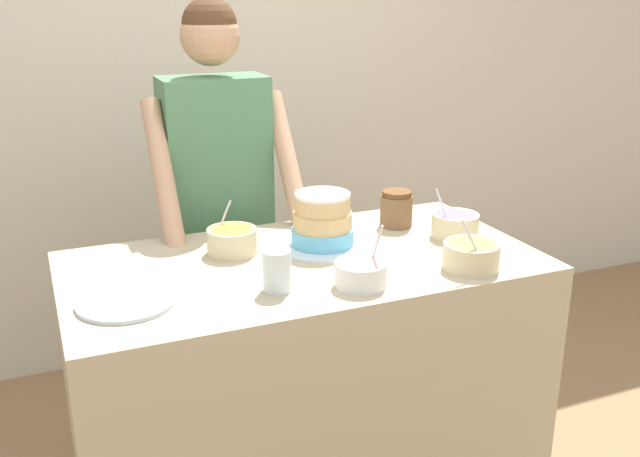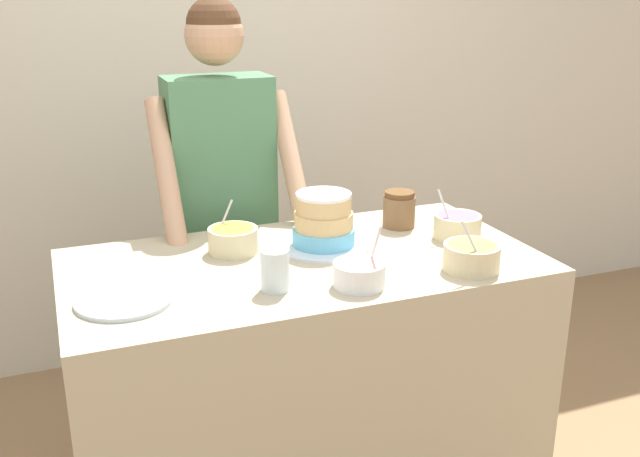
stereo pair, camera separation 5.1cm
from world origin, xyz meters
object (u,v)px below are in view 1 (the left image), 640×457
drinking_glass (277,270)px  frosting_bowl_orange (232,240)px  stoneware_jar (396,209)px  frosting_bowl_olive (471,255)px  ceramic_plate (126,302)px  person_baker (218,187)px  frosting_bowl_pink (361,273)px  frosting_bowl_purple (455,224)px  cake (323,224)px

drinking_glass → frosting_bowl_orange: bearing=95.6°
stoneware_jar → frosting_bowl_olive: bearing=-88.3°
stoneware_jar → ceramic_plate: bearing=-162.9°
person_baker → frosting_bowl_orange: size_ratio=11.00×
frosting_bowl_pink → ceramic_plate: bearing=168.3°
frosting_bowl_olive → frosting_bowl_purple: size_ratio=1.00×
person_baker → frosting_bowl_purple: 0.87m
frosting_bowl_purple → frosting_bowl_orange: bearing=169.2°
cake → person_baker: bearing=112.6°
cake → ceramic_plate: size_ratio=1.17×
frosting_bowl_pink → frosting_bowl_purple: (0.47, 0.25, 0.00)m
cake → ceramic_plate: (-0.64, -0.20, -0.07)m
cake → frosting_bowl_pink: cake is taller
person_baker → frosting_bowl_purple: bearing=-41.5°
frosting_bowl_orange → ceramic_plate: size_ratio=0.60×
frosting_bowl_purple → drinking_glass: size_ratio=1.45×
stoneware_jar → frosting_bowl_purple: bearing=-54.4°
frosting_bowl_orange → stoneware_jar: 0.60m
frosting_bowl_pink → stoneware_jar: (0.34, 0.42, 0.02)m
frosting_bowl_pink → frosting_bowl_purple: bearing=28.1°
cake → stoneware_jar: 0.33m
frosting_bowl_purple → cake: bearing=169.9°
drinking_glass → stoneware_jar: (0.57, 0.36, 0.00)m
frosting_bowl_olive → frosting_bowl_orange: frosting_bowl_olive is taller
frosting_bowl_orange → frosting_bowl_purple: frosting_bowl_purple is taller
frosting_bowl_olive → frosting_bowl_orange: size_ratio=1.09×
frosting_bowl_purple → drinking_glass: 0.72m
person_baker → drinking_glass: 0.77m
frosting_bowl_olive → drinking_glass: 0.58m
person_baker → frosting_bowl_orange: (-0.07, -0.44, -0.05)m
frosting_bowl_olive → ceramic_plate: size_ratio=0.66×
cake → frosting_bowl_pink: bearing=-94.2°
drinking_glass → stoneware_jar: bearing=32.8°
person_baker → stoneware_jar: person_baker is taller
person_baker → ceramic_plate: bearing=-122.3°
frosting_bowl_pink → drinking_glass: bearing=165.2°
drinking_glass → stoneware_jar: size_ratio=0.93×
frosting_bowl_pink → frosting_bowl_purple: size_ratio=1.03×
cake → frosting_bowl_purple: bearing=-10.1°
cake → frosting_bowl_orange: (-0.28, 0.06, -0.03)m
frosting_bowl_olive → frosting_bowl_pink: size_ratio=0.98×
frosting_bowl_orange → ceramic_plate: bearing=-144.6°
cake → drinking_glass: (-0.25, -0.27, -0.02)m
cake → frosting_bowl_olive: (0.33, -0.34, -0.03)m
person_baker → stoneware_jar: bearing=-37.3°
drinking_glass → ceramic_plate: size_ratio=0.45×
drinking_glass → ceramic_plate: bearing=170.1°
person_baker → frosting_bowl_pink: size_ratio=9.87×
cake → drinking_glass: bearing=-132.8°
frosting_bowl_pink → stoneware_jar: bearing=51.2°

